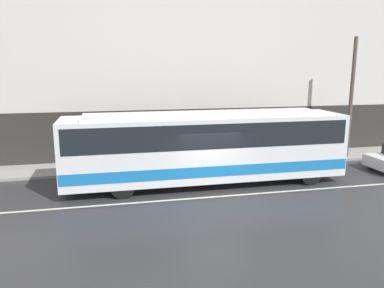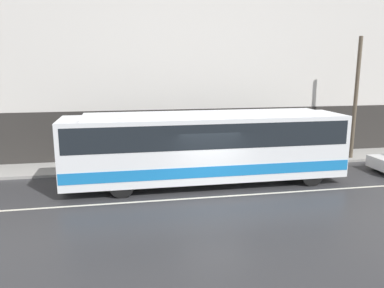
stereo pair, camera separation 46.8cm
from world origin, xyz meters
name	(u,v)px [view 1 (the left image)]	position (x,y,z in m)	size (l,w,h in m)	color
ground_plane	(214,197)	(0.00, 0.00, 0.00)	(60.00, 60.00, 0.00)	#2D2D30
sidewalk	(187,163)	(0.00, 5.24, 0.07)	(60.00, 2.49, 0.13)	gray
building_facade	(182,55)	(0.00, 6.63, 5.70)	(60.00, 0.35, 11.81)	silver
lane_stripe	(214,197)	(0.00, 0.00, 0.00)	(54.00, 0.14, 0.01)	beige
transit_bus	(206,144)	(0.13, 1.75, 1.78)	(12.15, 2.51, 3.15)	white
utility_pole_near	(351,98)	(9.02, 4.50, 3.40)	(0.21, 0.21, 6.52)	brown
pedestrian_waiting	(107,153)	(-4.12, 4.51, 0.96)	(0.36, 0.36, 1.76)	maroon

